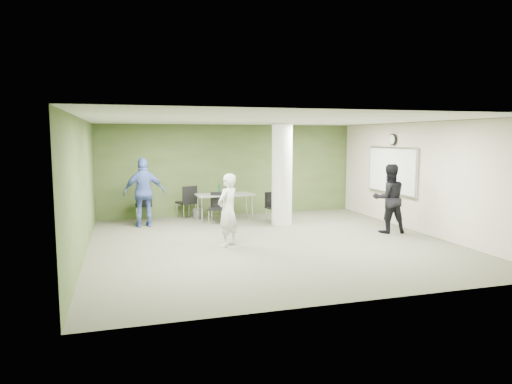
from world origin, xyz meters
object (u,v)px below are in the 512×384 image
object	(u,v)px
man_blue	(144,192)
folding_table	(225,196)
chair_back_left	(144,203)
man_black	(389,199)
woman_white	(228,210)

from	to	relation	value
man_blue	folding_table	bearing A→B (deg)	-178.83
chair_back_left	man_blue	bearing A→B (deg)	87.82
man_black	man_blue	size ratio (longest dim) A/B	0.94
chair_back_left	man_black	size ratio (longest dim) A/B	0.54
folding_table	man_blue	distance (m)	2.31
woman_white	man_black	bearing A→B (deg)	142.62
chair_back_left	man_black	xyz separation A→B (m)	(5.89, -3.36, 0.33)
chair_back_left	man_blue	size ratio (longest dim) A/B	0.50
folding_table	man_blue	world-z (taller)	man_blue
chair_back_left	man_blue	world-z (taller)	man_blue
folding_table	woman_white	world-z (taller)	woman_white
folding_table	woman_white	size ratio (longest dim) A/B	1.03
man_black	man_blue	xyz separation A→B (m)	(-5.90, 2.55, 0.06)
chair_back_left	folding_table	bearing A→B (deg)	165.47
folding_table	man_black	size ratio (longest dim) A/B	0.96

